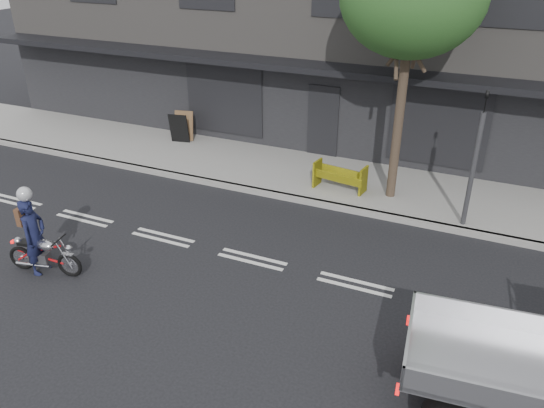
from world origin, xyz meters
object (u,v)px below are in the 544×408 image
(motorcycle, at_px, (44,254))
(sandwich_board, at_px, (179,129))
(rider, at_px, (35,236))
(traffic_light_pole, at_px, (473,168))
(construction_barrier, at_px, (338,179))

(motorcycle, xyz_separation_m, sandwich_board, (-1.41, 7.58, 0.20))
(motorcycle, height_order, rider, rider)
(traffic_light_pole, distance_m, rider, 9.98)
(traffic_light_pole, xyz_separation_m, sandwich_board, (-9.49, 2.00, -0.99))
(rider, bearing_deg, motorcycle, -99.86)
(traffic_light_pole, height_order, construction_barrier, traffic_light_pole)
(motorcycle, height_order, construction_barrier, construction_barrier)
(rider, xyz_separation_m, construction_barrier, (4.83, 6.03, -0.31))
(traffic_light_pole, xyz_separation_m, construction_barrier, (-3.40, 0.45, -1.10))
(rider, distance_m, sandwich_board, 7.69)
(motorcycle, distance_m, construction_barrier, 7.63)
(motorcycle, relative_size, rider, 1.01)
(motorcycle, xyz_separation_m, rider, (-0.15, -0.00, 0.40))
(traffic_light_pole, distance_m, construction_barrier, 3.60)
(construction_barrier, bearing_deg, motorcycle, -127.80)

